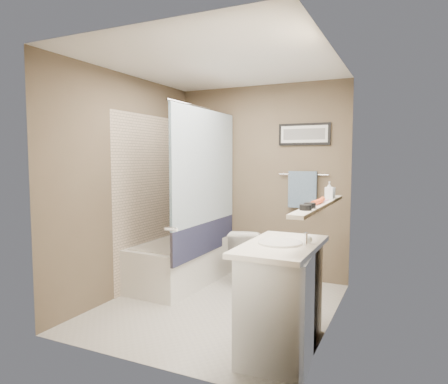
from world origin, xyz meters
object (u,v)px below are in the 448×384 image
at_px(bathtub, 183,261).
at_px(vanity, 282,300).
at_px(candle_bowl_far, 310,205).
at_px(soap_bottle, 329,190).
at_px(hair_brush_back, 321,200).
at_px(toilet, 247,256).
at_px(glass_jar, 331,193).
at_px(hair_brush_front, 317,202).
at_px(candle_bowl_near, 306,207).

height_order(bathtub, vanity, vanity).
bearing_deg(bathtub, candle_bowl_far, -29.01).
relative_size(vanity, soap_bottle, 5.57).
bearing_deg(hair_brush_back, vanity, -109.92).
bearing_deg(toilet, bathtub, 6.53).
bearing_deg(glass_jar, bathtub, 173.28).
relative_size(toilet, glass_jar, 6.60).
distance_m(vanity, candle_bowl_far, 0.76).
distance_m(candle_bowl_far, hair_brush_front, 0.25).
distance_m(toilet, glass_jar, 1.44).
height_order(bathtub, candle_bowl_far, candle_bowl_far).
bearing_deg(soap_bottle, candle_bowl_far, -90.00).
relative_size(toilet, hair_brush_front, 3.00).
height_order(candle_bowl_far, hair_brush_front, hair_brush_front).
relative_size(candle_bowl_near, hair_brush_front, 0.41).
bearing_deg(vanity, hair_brush_front, 56.98).
bearing_deg(bathtub, toilet, 23.81).
xyz_separation_m(hair_brush_front, glass_jar, (0.00, 0.63, 0.03)).
height_order(hair_brush_back, glass_jar, glass_jar).
bearing_deg(hair_brush_back, hair_brush_front, -90.00).
relative_size(bathtub, toilet, 2.27).
bearing_deg(soap_bottle, vanity, -102.12).
bearing_deg(bathtub, candle_bowl_near, -32.07).
relative_size(candle_bowl_far, glass_jar, 0.90).
bearing_deg(hair_brush_front, bathtub, 154.87).
bearing_deg(glass_jar, candle_bowl_near, -90.00).
xyz_separation_m(vanity, soap_bottle, (0.19, 0.86, 0.80)).
xyz_separation_m(candle_bowl_far, hair_brush_front, (0.00, 0.25, 0.00)).
bearing_deg(candle_bowl_far, toilet, 127.81).
xyz_separation_m(candle_bowl_near, soap_bottle, (0.00, 0.91, 0.06)).
xyz_separation_m(candle_bowl_near, candle_bowl_far, (0.00, 0.14, 0.00)).
relative_size(vanity, hair_brush_front, 4.09).
distance_m(candle_bowl_near, glass_jar, 1.02).
bearing_deg(candle_bowl_near, glass_jar, 90.00).
xyz_separation_m(toilet, candle_bowl_far, (1.06, -1.37, 0.80)).
bearing_deg(vanity, toilet, 116.93).
bearing_deg(vanity, candle_bowl_far, 20.23).
relative_size(toilet, candle_bowl_near, 7.34).
height_order(vanity, glass_jar, glass_jar).
bearing_deg(vanity, hair_brush_back, 65.87).
bearing_deg(hair_brush_front, glass_jar, 90.00).
bearing_deg(candle_bowl_near, hair_brush_back, 90.00).
distance_m(toilet, vanity, 1.70).
relative_size(hair_brush_front, soap_bottle, 1.36).
relative_size(candle_bowl_near, glass_jar, 0.90).
bearing_deg(toilet, soap_bottle, 135.92).
height_order(toilet, vanity, vanity).
bearing_deg(glass_jar, candle_bowl_far, -90.00).
distance_m(bathtub, candle_bowl_near, 2.34).
relative_size(candle_bowl_near, soap_bottle, 0.56).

